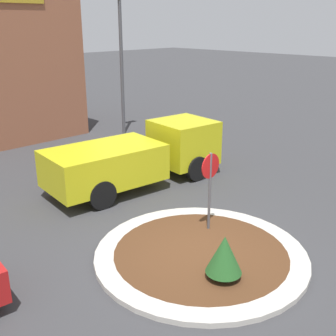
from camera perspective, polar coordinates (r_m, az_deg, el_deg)
ground_plane at (r=10.25m, az=4.43°, el=-11.83°), size 120.00×120.00×0.00m
traffic_island at (r=10.22m, az=4.44°, el=-11.53°), size 5.02×5.02×0.12m
stop_sign at (r=10.69m, az=5.72°, el=-1.51°), size 0.65×0.07×2.20m
island_shrub at (r=9.03m, az=7.63°, el=-11.52°), size 0.77×0.77×0.98m
utility_truck at (r=14.14m, az=-3.98°, el=1.68°), size 6.28×2.67×1.94m
light_pole at (r=20.60m, az=-6.36°, el=15.29°), size 0.70×0.30×6.68m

